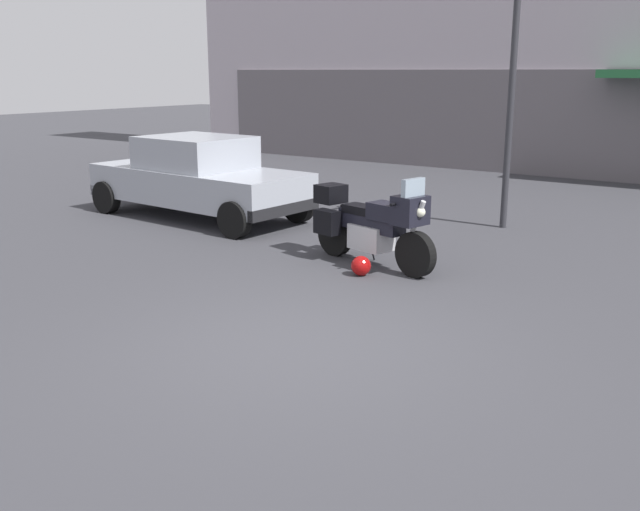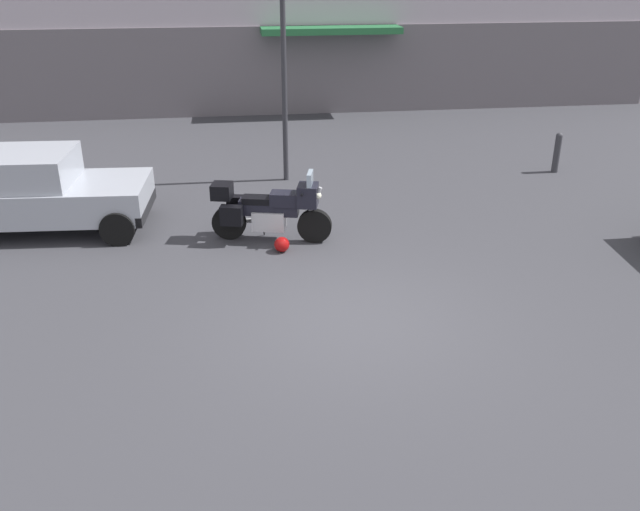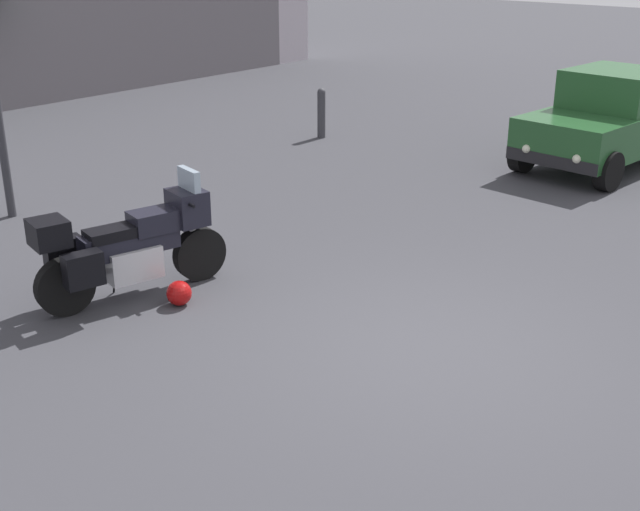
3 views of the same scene
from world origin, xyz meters
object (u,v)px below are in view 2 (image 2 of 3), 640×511
at_px(helmet, 282,244).
at_px(bollard_curbside, 557,151).
at_px(motorcycle, 269,209).
at_px(streetlamp_curbside, 284,66).
at_px(car_sedan_far, 27,192).

distance_m(helmet, bollard_curbside, 8.08).
bearing_deg(bollard_curbside, helmet, -151.18).
bearing_deg(motorcycle, streetlamp_curbside, 92.91).
xyz_separation_m(motorcycle, bollard_curbside, (7.25, 3.32, -0.10)).
bearing_deg(car_sedan_far, helmet, 163.89).
relative_size(helmet, streetlamp_curbside, 0.06).
relative_size(motorcycle, car_sedan_far, 0.48).
relative_size(motorcycle, helmet, 7.97).
xyz_separation_m(car_sedan_far, bollard_curbside, (11.80, 2.20, -0.26)).
distance_m(motorcycle, helmet, 0.77).
relative_size(streetlamp_curbside, bollard_curbside, 4.40).
height_order(motorcycle, helmet, motorcycle).
distance_m(car_sedan_far, streetlamp_curbside, 6.00).
bearing_deg(bollard_curbside, motorcycle, -155.39).
height_order(motorcycle, streetlamp_curbside, streetlamp_curbside).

